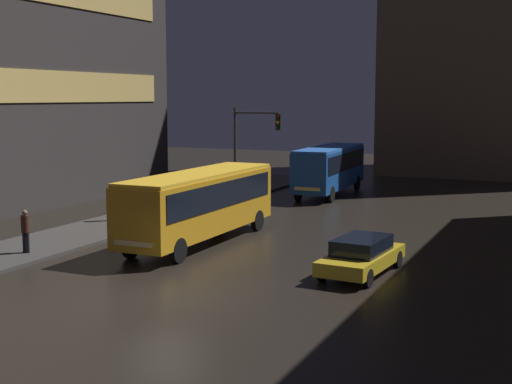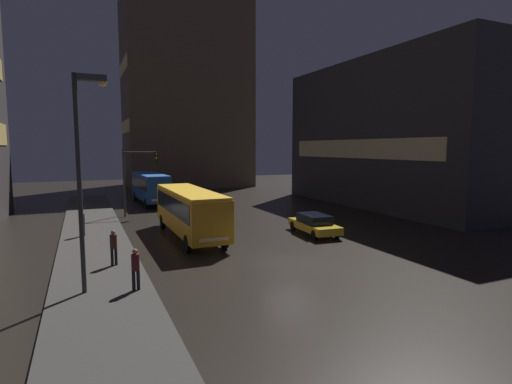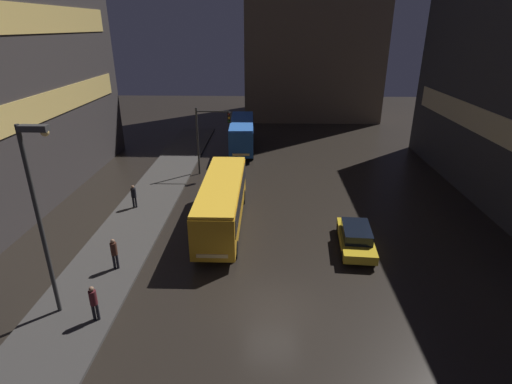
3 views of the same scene
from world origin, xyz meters
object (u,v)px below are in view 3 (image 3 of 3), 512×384
object	(u,v)px
bus_far	(242,132)
traffic_light_main	(209,130)
pedestrian_far	(134,195)
street_lamp_sidewalk	(39,198)
bus_near	(222,199)
pedestrian_mid	(94,301)
car_taxi	(356,237)
pedestrian_near	(114,251)

from	to	relation	value
bus_far	traffic_light_main	world-z (taller)	traffic_light_main
pedestrian_far	street_lamp_sidewalk	world-z (taller)	street_lamp_sidewalk
bus_far	bus_near	bearing A→B (deg)	87.17
pedestrian_mid	pedestrian_far	world-z (taller)	pedestrian_mid
traffic_light_main	street_lamp_sidewalk	size ratio (longest dim) A/B	0.68
street_lamp_sidewalk	bus_far	bearing A→B (deg)	76.07
bus_far	car_taxi	xyz separation A→B (m)	(7.89, -19.73, -1.24)
pedestrian_far	car_taxi	bearing A→B (deg)	98.19
bus_near	street_lamp_sidewalk	world-z (taller)	street_lamp_sidewalk
pedestrian_far	traffic_light_main	size ratio (longest dim) A/B	0.29
car_taxi	pedestrian_near	size ratio (longest dim) A/B	2.73
pedestrian_mid	street_lamp_sidewalk	world-z (taller)	street_lamp_sidewalk
bus_far	pedestrian_near	xyz separation A→B (m)	(-5.29, -22.51, -0.78)
bus_near	car_taxi	bearing A→B (deg)	163.00
pedestrian_mid	traffic_light_main	distance (m)	19.51
bus_far	traffic_light_main	xyz separation A→B (m)	(-2.27, -7.35, 1.98)
traffic_light_main	street_lamp_sidewalk	xyz separation A→B (m)	(-4.17, -18.60, 1.79)
bus_far	street_lamp_sidewalk	bearing A→B (deg)	73.77
pedestrian_near	street_lamp_sidewalk	xyz separation A→B (m)	(-1.15, -3.45, 4.55)
traffic_light_main	pedestrian_mid	bearing A→B (deg)	-97.33
bus_near	bus_far	size ratio (longest dim) A/B	1.10
pedestrian_mid	traffic_light_main	world-z (taller)	traffic_light_main
pedestrian_near	street_lamp_sidewalk	bearing A→B (deg)	172.51
bus_near	bus_far	distance (m)	17.28
car_taxi	street_lamp_sidewalk	xyz separation A→B (m)	(-14.33, -6.22, 5.00)
pedestrian_far	street_lamp_sidewalk	distance (m)	12.03
bus_near	bus_far	xyz separation A→B (m)	(0.16, 17.28, 0.01)
bus_far	pedestrian_near	distance (m)	23.13
bus_far	street_lamp_sidewalk	distance (m)	27.00
car_taxi	pedestrian_near	xyz separation A→B (m)	(-13.18, -2.77, 0.45)
pedestrian_mid	traffic_light_main	bearing A→B (deg)	25.73
pedestrian_far	bus_far	bearing A→B (deg)	-177.52
car_taxi	pedestrian_mid	size ratio (longest dim) A/B	2.79
bus_far	traffic_light_main	distance (m)	7.94
pedestrian_near	bus_near	bearing A→B (deg)	-33.50
bus_far	pedestrian_mid	bearing A→B (deg)	77.57
bus_far	pedestrian_mid	xyz separation A→B (m)	(-4.73, -26.50, -0.81)
bus_near	pedestrian_far	xyz separation A→B (m)	(-6.53, 2.45, -0.81)
bus_far	traffic_light_main	size ratio (longest dim) A/B	1.62
traffic_light_main	bus_near	bearing A→B (deg)	-78.00
pedestrian_far	bus_near	bearing A→B (deg)	96.20
bus_far	car_taxi	world-z (taller)	bus_far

